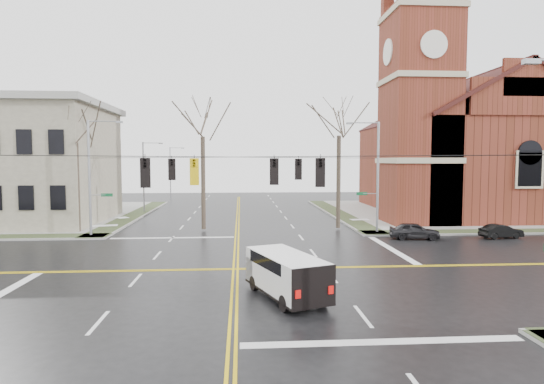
{
  "coord_description": "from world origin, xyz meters",
  "views": [
    {
      "loc": [
        0.3,
        -24.89,
        6.02
      ],
      "look_at": [
        2.44,
        6.0,
        3.86
      ],
      "focal_mm": 30.0,
      "sensor_mm": 36.0,
      "label": 1
    }
  ],
  "objects": [
    {
      "name": "signal_pole_nw",
      "position": [
        -11.32,
        11.5,
        4.95
      ],
      "size": [
        2.75,
        0.22,
        9.0
      ],
      "color": "gray",
      "rests_on": "ground"
    },
    {
      "name": "streetlight_north_a",
      "position": [
        -10.65,
        28.0,
        4.47
      ],
      "size": [
        2.3,
        0.2,
        8.0
      ],
      "color": "gray",
      "rests_on": "ground"
    },
    {
      "name": "tree_nw_far",
      "position": [
        -13.1,
        13.4,
        7.96
      ],
      "size": [
        4.0,
        4.0,
        10.98
      ],
      "color": "#322A20",
      "rests_on": "ground"
    },
    {
      "name": "ground",
      "position": [
        0.0,
        0.0,
        0.0
      ],
      "size": [
        120.0,
        120.0,
        0.0
      ],
      "primitive_type": "plane",
      "color": "black",
      "rests_on": "ground"
    },
    {
      "name": "church",
      "position": [
        24.76,
        24.78,
        8.43
      ],
      "size": [
        24.28,
        27.48,
        27.5
      ],
      "color": "maroon",
      "rests_on": "ground"
    },
    {
      "name": "traffic_signals",
      "position": [
        -0.0,
        -0.67,
        5.45
      ],
      "size": [
        8.21,
        8.26,
        1.3
      ],
      "color": "black",
      "rests_on": "ground"
    },
    {
      "name": "tree_nw_near",
      "position": [
        -2.86,
        13.91,
        8.53
      ],
      "size": [
        4.0,
        4.0,
        11.79
      ],
      "color": "#322A20",
      "rests_on": "ground"
    },
    {
      "name": "parked_car_a",
      "position": [
        13.56,
        8.69,
        0.64
      ],
      "size": [
        3.96,
        2.18,
        1.28
      ],
      "primitive_type": "imported",
      "rotation": [
        0.0,
        0.0,
        1.38
      ],
      "color": "black",
      "rests_on": "ground"
    },
    {
      "name": "parked_car_b",
      "position": [
        20.39,
        8.58,
        0.54
      ],
      "size": [
        3.43,
        1.64,
        1.09
      ],
      "primitive_type": "imported",
      "rotation": [
        0.0,
        0.0,
        1.73
      ],
      "color": "black",
      "rests_on": "ground"
    },
    {
      "name": "cargo_van",
      "position": [
        2.21,
        -5.24,
        1.13
      ],
      "size": [
        3.54,
        5.36,
        1.91
      ],
      "rotation": [
        0.0,
        0.0,
        0.35
      ],
      "color": "white",
      "rests_on": "ground"
    },
    {
      "name": "sidewalks",
      "position": [
        0.0,
        0.0,
        0.08
      ],
      "size": [
        80.0,
        80.0,
        0.17
      ],
      "color": "gray",
      "rests_on": "ground"
    },
    {
      "name": "road_markings",
      "position": [
        0.0,
        0.0,
        0.01
      ],
      "size": [
        100.0,
        100.0,
        0.01
      ],
      "color": "gold",
      "rests_on": "ground"
    },
    {
      "name": "civic_building_a",
      "position": [
        -22.0,
        20.0,
        5.5
      ],
      "size": [
        18.0,
        14.0,
        11.0
      ],
      "primitive_type": "cube",
      "color": "gray",
      "rests_on": "ground"
    },
    {
      "name": "tree_ne",
      "position": [
        8.77,
        13.9,
        8.67
      ],
      "size": [
        4.0,
        4.0,
        11.99
      ],
      "color": "#322A20",
      "rests_on": "ground"
    },
    {
      "name": "streetlight_north_b",
      "position": [
        -10.65,
        48.0,
        4.47
      ],
      "size": [
        2.3,
        0.2,
        8.0
      ],
      "color": "gray",
      "rests_on": "ground"
    },
    {
      "name": "span_wires",
      "position": [
        0.0,
        0.0,
        6.2
      ],
      "size": [
        23.02,
        23.02,
        0.03
      ],
      "color": "black",
      "rests_on": "ground"
    },
    {
      "name": "signal_pole_ne",
      "position": [
        11.32,
        11.5,
        4.95
      ],
      "size": [
        2.75,
        0.22,
        9.0
      ],
      "color": "gray",
      "rests_on": "ground"
    }
  ]
}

